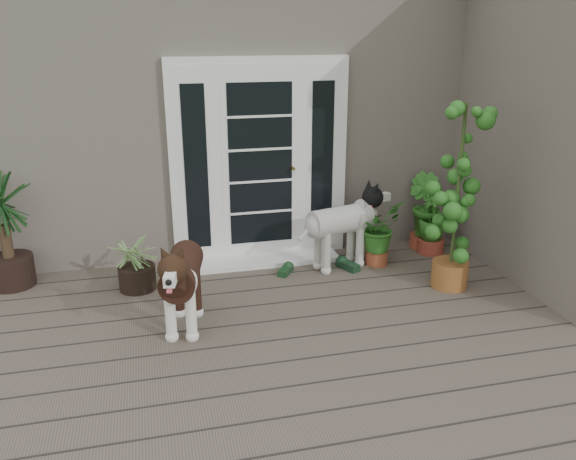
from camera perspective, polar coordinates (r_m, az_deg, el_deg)
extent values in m
cube|color=#6B5B4C|center=(4.71, 5.24, -12.62)|extent=(6.20, 4.60, 0.12)
cube|color=#665E54|center=(8.19, -4.27, 12.28)|extent=(7.40, 4.00, 3.10)
cube|color=white|center=(6.23, -2.78, 6.76)|extent=(1.90, 0.14, 2.15)
cube|color=white|center=(6.35, -2.28, -2.91)|extent=(1.60, 0.40, 0.05)
imported|color=#25661D|center=(6.26, 8.80, -0.62)|extent=(0.69, 0.69, 0.63)
imported|color=#1F5919|center=(6.84, 13.08, 0.89)|extent=(0.56, 0.56, 0.65)
imported|color=#1D4F16|center=(6.71, 13.93, 0.16)|extent=(0.40, 0.40, 0.58)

